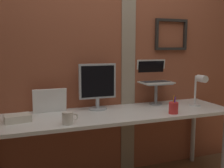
# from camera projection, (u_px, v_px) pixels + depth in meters

# --- Properties ---
(brick_wall_back) EXTENTS (3.49, 0.15, 2.55)m
(brick_wall_back) POSITION_uv_depth(u_px,v_px,m) (105.00, 52.00, 2.60)
(brick_wall_back) COLOR brown
(brick_wall_back) RESTS_ON ground_plane
(desk) EXTENTS (2.22, 0.61, 0.73)m
(desk) POSITION_uv_depth(u_px,v_px,m) (116.00, 120.00, 2.34)
(desk) COLOR white
(desk) RESTS_ON ground_plane
(monitor) EXTENTS (0.36, 0.18, 0.44)m
(monitor) POSITION_uv_depth(u_px,v_px,m) (97.00, 84.00, 2.43)
(monitor) COLOR #ADB2B7
(monitor) RESTS_ON desk
(laptop_stand) EXTENTS (0.28, 0.22, 0.22)m
(laptop_stand) POSITION_uv_depth(u_px,v_px,m) (156.00, 90.00, 2.65)
(laptop_stand) COLOR gray
(laptop_stand) RESTS_ON desk
(laptop) EXTENTS (0.33, 0.25, 0.24)m
(laptop) POSITION_uv_depth(u_px,v_px,m) (153.00, 76.00, 2.69)
(laptop) COLOR silver
(laptop) RESTS_ON laptop_stand
(whiteboard_panel) EXTENTS (0.30, 0.06, 0.22)m
(whiteboard_panel) POSITION_uv_depth(u_px,v_px,m) (50.00, 101.00, 2.32)
(whiteboard_panel) COLOR white
(whiteboard_panel) RESTS_ON desk
(desk_lamp) EXTENTS (0.12, 0.20, 0.32)m
(desk_lamp) POSITION_uv_depth(u_px,v_px,m) (199.00, 87.00, 2.54)
(desk_lamp) COLOR white
(desk_lamp) RESTS_ON desk
(pen_cup) EXTENTS (0.08, 0.08, 0.17)m
(pen_cup) POSITION_uv_depth(u_px,v_px,m) (173.00, 108.00, 2.29)
(pen_cup) COLOR red
(pen_cup) RESTS_ON desk
(coffee_mug) EXTENTS (0.13, 0.09, 0.10)m
(coffee_mug) POSITION_uv_depth(u_px,v_px,m) (68.00, 118.00, 1.97)
(coffee_mug) COLOR silver
(coffee_mug) RESTS_ON desk
(paper_clutter_stack) EXTENTS (0.22, 0.17, 0.06)m
(paper_clutter_stack) POSITION_uv_depth(u_px,v_px,m) (18.00, 118.00, 2.05)
(paper_clutter_stack) COLOR silver
(paper_clutter_stack) RESTS_ON desk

